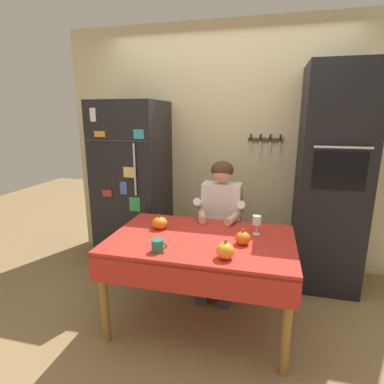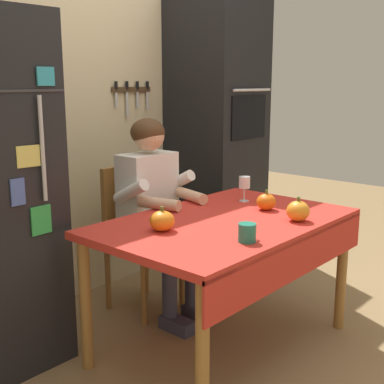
# 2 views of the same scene
# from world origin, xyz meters

# --- Properties ---
(ground_plane) EXTENTS (10.00, 10.00, 0.00)m
(ground_plane) POSITION_xyz_m (0.00, 0.00, 0.00)
(ground_plane) COLOR #93754C
(ground_plane) RESTS_ON ground
(back_wall_assembly) EXTENTS (3.70, 0.13, 2.60)m
(back_wall_assembly) POSITION_xyz_m (0.05, 1.35, 1.30)
(back_wall_assembly) COLOR beige
(back_wall_assembly) RESTS_ON ground
(refrigerator) EXTENTS (0.68, 0.71, 1.80)m
(refrigerator) POSITION_xyz_m (-0.95, 0.96, 0.90)
(refrigerator) COLOR black
(refrigerator) RESTS_ON ground
(wall_oven) EXTENTS (0.60, 0.64, 2.10)m
(wall_oven) POSITION_xyz_m (1.05, 1.00, 1.05)
(wall_oven) COLOR black
(wall_oven) RESTS_ON ground
(dining_table) EXTENTS (1.40, 0.90, 0.74)m
(dining_table) POSITION_xyz_m (0.00, 0.08, 0.66)
(dining_table) COLOR #9E6B33
(dining_table) RESTS_ON ground
(chair_behind_person) EXTENTS (0.40, 0.40, 0.93)m
(chair_behind_person) POSITION_xyz_m (0.05, 0.87, 0.51)
(chair_behind_person) COLOR #9E6B33
(chair_behind_person) RESTS_ON ground
(seated_person) EXTENTS (0.47, 0.55, 1.25)m
(seated_person) POSITION_xyz_m (0.05, 0.68, 0.74)
(seated_person) COLOR #38384C
(seated_person) RESTS_ON ground
(coffee_mug) EXTENTS (0.11, 0.08, 0.09)m
(coffee_mug) POSITION_xyz_m (-0.24, -0.22, 0.78)
(coffee_mug) COLOR #237F66
(coffee_mug) RESTS_ON dining_table
(wine_glass) EXTENTS (0.07, 0.07, 0.16)m
(wine_glass) POSITION_xyz_m (0.41, 0.26, 0.85)
(wine_glass) COLOR white
(wine_glass) RESTS_ON dining_table
(pumpkin_large) EXTENTS (0.11, 0.11, 0.12)m
(pumpkin_large) POSITION_xyz_m (0.32, 0.05, 0.79)
(pumpkin_large) COLOR orange
(pumpkin_large) RESTS_ON dining_table
(pumpkin_medium) EXTENTS (0.13, 0.13, 0.12)m
(pumpkin_medium) POSITION_xyz_m (-0.37, 0.20, 0.79)
(pumpkin_medium) COLOR orange
(pumpkin_medium) RESTS_ON dining_table
(pumpkin_small) EXTENTS (0.12, 0.12, 0.13)m
(pumpkin_small) POSITION_xyz_m (0.23, -0.21, 0.79)
(pumpkin_small) COLOR orange
(pumpkin_small) RESTS_ON dining_table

